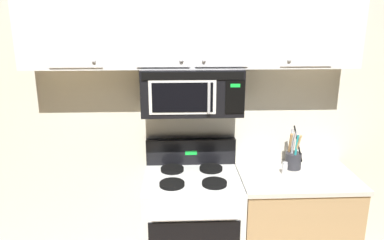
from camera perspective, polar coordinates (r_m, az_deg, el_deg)
name	(u,v)px	position (r m, az deg, el deg)	size (l,w,h in m)	color
back_wall	(190,110)	(3.14, -0.24, 1.48)	(5.20, 0.10, 2.70)	silver
stove_range	(192,225)	(3.15, 0.06, -15.96)	(0.76, 0.69, 1.12)	white
over_range_microwave	(192,90)	(2.85, -0.05, 4.63)	(0.76, 0.43, 0.35)	black
upper_cabinets	(192,30)	(2.83, -0.08, 13.73)	(2.50, 0.36, 0.55)	silver
counter_segment	(293,224)	(3.31, 15.30, -15.27)	(0.93, 0.65, 0.90)	tan
utensil_crock_charcoal	(293,158)	(3.19, 15.37, -5.69)	(0.13, 0.13, 0.37)	#2D2D33
salt_shaker	(285,168)	(3.07, 14.14, -7.25)	(0.04, 0.04, 0.10)	white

